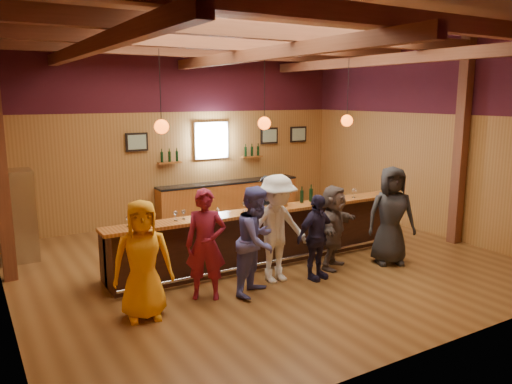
% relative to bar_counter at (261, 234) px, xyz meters
% --- Properties ---
extents(room, '(9.04, 9.00, 4.52)m').
position_rel_bar_counter_xyz_m(room, '(-0.02, -0.09, 2.69)').
color(room, brown).
rests_on(room, ground).
extents(bar_counter, '(6.30, 1.07, 1.11)m').
position_rel_bar_counter_xyz_m(bar_counter, '(0.00, 0.00, 0.00)').
color(bar_counter, black).
rests_on(bar_counter, ground).
extents(back_bar_cabinet, '(4.00, 0.52, 0.95)m').
position_rel_bar_counter_xyz_m(back_bar_cabinet, '(1.18, 3.57, -0.05)').
color(back_bar_cabinet, brown).
rests_on(back_bar_cabinet, ground).
extents(window, '(0.95, 0.09, 0.95)m').
position_rel_bar_counter_xyz_m(window, '(0.78, 3.80, 1.53)').
color(window, silver).
rests_on(window, room).
extents(framed_pictures, '(5.35, 0.05, 0.45)m').
position_rel_bar_counter_xyz_m(framed_pictures, '(1.65, 3.79, 1.58)').
color(framed_pictures, black).
rests_on(framed_pictures, room).
extents(wine_shelves, '(3.00, 0.18, 0.30)m').
position_rel_bar_counter_xyz_m(wine_shelves, '(0.78, 3.73, 1.10)').
color(wine_shelves, brown).
rests_on(wine_shelves, room).
extents(pendant_lights, '(4.24, 0.24, 1.37)m').
position_rel_bar_counter_xyz_m(pendant_lights, '(-0.02, -0.15, 2.19)').
color(pendant_lights, black).
rests_on(pendant_lights, room).
extents(stainless_fridge, '(0.70, 0.70, 1.80)m').
position_rel_bar_counter_xyz_m(stainless_fridge, '(-4.12, 2.45, 0.38)').
color(stainless_fridge, silver).
rests_on(stainless_fridge, ground).
extents(customer_orange, '(0.96, 0.72, 1.76)m').
position_rel_bar_counter_xyz_m(customer_orange, '(-2.82, -1.36, 0.36)').
color(customer_orange, orange).
rests_on(customer_orange, ground).
extents(customer_redvest, '(0.78, 0.70, 1.78)m').
position_rel_bar_counter_xyz_m(customer_redvest, '(-1.73, -1.17, 0.37)').
color(customer_redvest, maroon).
rests_on(customer_redvest, ground).
extents(customer_denim, '(1.10, 1.04, 1.79)m').
position_rel_bar_counter_xyz_m(customer_denim, '(-0.93, -1.41, 0.37)').
color(customer_denim, '#5659AD').
rests_on(customer_denim, ground).
extents(customer_white, '(1.24, 0.74, 1.89)m').
position_rel_bar_counter_xyz_m(customer_white, '(-0.36, -1.12, 0.42)').
color(customer_white, white).
rests_on(customer_white, ground).
extents(customer_navy, '(0.94, 0.52, 1.53)m').
position_rel_bar_counter_xyz_m(customer_navy, '(0.30, -1.38, 0.24)').
color(customer_navy, '#201B37').
rests_on(customer_navy, ground).
extents(customer_brown, '(1.49, 1.19, 1.59)m').
position_rel_bar_counter_xyz_m(customer_brown, '(0.94, -1.08, 0.27)').
color(customer_brown, '#594B47').
rests_on(customer_brown, ground).
extents(customer_dark, '(1.10, 0.95, 1.90)m').
position_rel_bar_counter_xyz_m(customer_dark, '(2.05, -1.43, 0.43)').
color(customer_dark, black).
rests_on(customer_dark, ground).
extents(bartender, '(0.57, 0.40, 1.49)m').
position_rel_bar_counter_xyz_m(bartender, '(0.76, 1.05, 0.22)').
color(bartender, black).
rests_on(bartender, ground).
extents(ice_bucket, '(0.22, 0.22, 0.24)m').
position_rel_bar_counter_xyz_m(ice_bucket, '(0.33, -0.27, 0.71)').
color(ice_bucket, olive).
rests_on(ice_bucket, bar_counter).
extents(bottle_a, '(0.07, 0.07, 0.33)m').
position_rel_bar_counter_xyz_m(bottle_a, '(0.83, -0.21, 0.72)').
color(bottle_a, black).
rests_on(bottle_a, bar_counter).
extents(bottle_b, '(0.08, 0.08, 0.35)m').
position_rel_bar_counter_xyz_m(bottle_b, '(1.06, -0.21, 0.72)').
color(bottle_b, black).
rests_on(bottle_b, bar_counter).
extents(glass_a, '(0.08, 0.08, 0.19)m').
position_rel_bar_counter_xyz_m(glass_a, '(-2.68, -0.26, 0.72)').
color(glass_a, silver).
rests_on(glass_a, bar_counter).
extents(glass_b, '(0.08, 0.08, 0.17)m').
position_rel_bar_counter_xyz_m(glass_b, '(-1.88, -0.29, 0.71)').
color(glass_b, silver).
rests_on(glass_b, bar_counter).
extents(glass_c, '(0.07, 0.07, 0.17)m').
position_rel_bar_counter_xyz_m(glass_c, '(-1.71, -0.26, 0.71)').
color(glass_c, silver).
rests_on(glass_c, bar_counter).
extents(glass_d, '(0.07, 0.07, 0.16)m').
position_rel_bar_counter_xyz_m(glass_d, '(-1.14, -0.43, 0.70)').
color(glass_d, silver).
rests_on(glass_d, bar_counter).
extents(glass_e, '(0.08, 0.08, 0.19)m').
position_rel_bar_counter_xyz_m(glass_e, '(-0.51, -0.26, 0.72)').
color(glass_e, silver).
rests_on(glass_e, bar_counter).
extents(glass_f, '(0.07, 0.07, 0.16)m').
position_rel_bar_counter_xyz_m(glass_f, '(0.97, -0.43, 0.70)').
color(glass_f, silver).
rests_on(glass_f, bar_counter).
extents(glass_g, '(0.08, 0.08, 0.17)m').
position_rel_bar_counter_xyz_m(glass_g, '(1.37, -0.27, 0.71)').
color(glass_g, silver).
rests_on(glass_g, bar_counter).
extents(glass_h, '(0.09, 0.09, 0.20)m').
position_rel_bar_counter_xyz_m(glass_h, '(2.05, -0.37, 0.73)').
color(glass_h, silver).
rests_on(glass_h, bar_counter).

